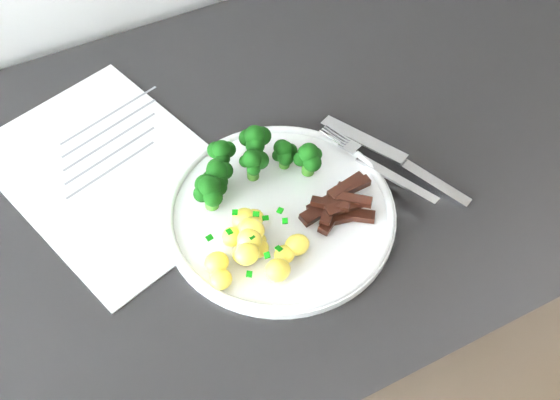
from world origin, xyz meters
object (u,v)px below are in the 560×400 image
(potatoes, at_px, (252,241))
(beef_strips, at_px, (338,205))
(fork, at_px, (380,168))
(recipe_paper, at_px, (111,171))
(broccoli, at_px, (247,163))
(counter, at_px, (216,361))
(knife, at_px, (412,170))
(plate, at_px, (280,212))

(potatoes, xyz_separation_m, beef_strips, (0.11, 0.00, -0.01))
(fork, bearing_deg, recipe_paper, 151.60)
(broccoli, bearing_deg, counter, 166.00)
(counter, bearing_deg, knife, -20.01)
(fork, bearing_deg, knife, -22.15)
(plate, distance_m, fork, 0.13)
(broccoli, height_order, beef_strips, broccoli)
(counter, xyz_separation_m, knife, (0.26, -0.09, 0.48))
(fork, bearing_deg, counter, 160.36)
(broccoli, xyz_separation_m, potatoes, (-0.04, -0.09, -0.02))
(fork, xyz_separation_m, knife, (0.04, -0.02, -0.01))
(recipe_paper, height_order, knife, knife)
(fork, height_order, knife, fork)
(recipe_paper, xyz_separation_m, beef_strips, (0.21, -0.18, 0.02))
(counter, distance_m, broccoli, 0.52)
(beef_strips, distance_m, knife, 0.11)
(knife, bearing_deg, counter, 159.99)
(plate, bearing_deg, broccoli, 102.86)
(broccoli, relative_size, knife, 0.81)
(counter, distance_m, knife, 0.55)
(counter, height_order, broccoli, broccoli)
(potatoes, height_order, knife, potatoes)
(broccoli, relative_size, potatoes, 1.36)
(knife, bearing_deg, beef_strips, -174.48)
(broccoli, bearing_deg, potatoes, -112.77)
(potatoes, bearing_deg, knife, 3.75)
(beef_strips, bearing_deg, recipe_paper, 139.75)
(knife, bearing_deg, plate, 173.96)
(broccoli, distance_m, fork, 0.16)
(counter, bearing_deg, recipe_paper, 130.84)
(potatoes, xyz_separation_m, knife, (0.22, 0.01, -0.02))
(counter, height_order, plate, plate)
(beef_strips, xyz_separation_m, fork, (0.07, 0.03, -0.00))
(counter, height_order, potatoes, potatoes)
(broccoli, xyz_separation_m, fork, (0.15, -0.06, -0.02))
(recipe_paper, relative_size, plate, 1.39)
(plate, bearing_deg, beef_strips, -25.51)
(broccoli, bearing_deg, recipe_paper, 145.97)
(beef_strips, height_order, fork, beef_strips)
(recipe_paper, distance_m, fork, 0.32)
(potatoes, xyz_separation_m, fork, (0.18, 0.03, -0.01))
(recipe_paper, distance_m, broccoli, 0.17)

